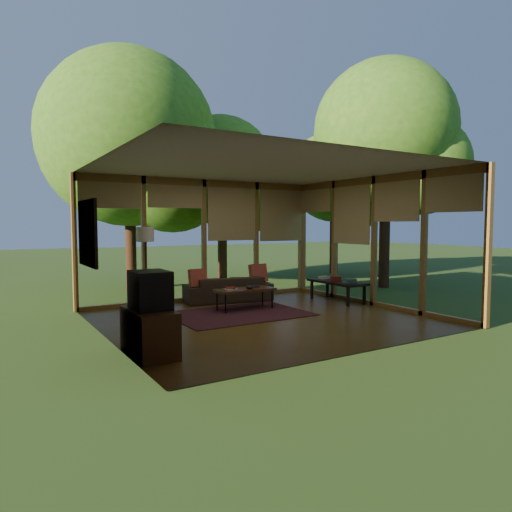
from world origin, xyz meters
TOP-DOWN VIEW (x-y plane):
  - floor at (0.00, 0.00)m, footprint 5.50×5.50m
  - ceiling at (0.00, 0.00)m, footprint 5.50×5.50m
  - wall_left at (-2.75, 0.00)m, footprint 0.04×5.00m
  - wall_front at (0.00, -2.50)m, footprint 5.50×0.04m
  - window_wall_back at (0.00, 2.50)m, footprint 5.50×0.12m
  - window_wall_right at (2.75, 0.00)m, footprint 0.12×5.00m
  - exterior_lawn at (8.00, 8.00)m, footprint 40.00×40.00m
  - tree_nw at (-0.92, 5.12)m, footprint 4.55×4.55m
  - tree_ne at (1.99, 5.55)m, footprint 3.30×3.30m
  - tree_se at (4.93, 1.82)m, footprint 3.73×3.73m
  - tree_far at (6.05, 5.23)m, footprint 3.04×3.04m
  - rug at (-0.16, 0.62)m, footprint 2.51×1.78m
  - sofa at (0.34, 2.00)m, footprint 2.00×1.06m
  - pillow_left at (-0.41, 1.95)m, footprint 0.37×0.20m
  - pillow_right at (1.09, 1.95)m, footprint 0.41×0.22m
  - ct_book_lower at (-0.19, 0.90)m, footprint 0.22×0.17m
  - ct_book_upper at (-0.19, 0.90)m, footprint 0.22×0.20m
  - ct_book_side at (0.41, 1.03)m, footprint 0.20×0.16m
  - ct_bowl at (0.21, 0.85)m, footprint 0.16×0.16m
  - media_cabinet at (-2.47, -1.12)m, footprint 0.50×1.00m
  - television at (-2.45, -1.12)m, footprint 0.45×0.55m
  - console_book_a at (2.40, 0.34)m, footprint 0.27×0.22m
  - console_book_b at (2.40, 0.79)m, footprint 0.24×0.20m
  - console_book_c at (2.40, 1.19)m, footprint 0.24×0.18m
  - floor_lamp at (-1.43, 2.26)m, footprint 0.36×0.36m
  - coffee_table at (0.16, 0.95)m, footprint 1.20×0.50m
  - side_console at (2.40, 0.74)m, footprint 0.60×1.40m
  - wall_painting at (-2.71, 1.40)m, footprint 0.06×1.35m

SIDE VIEW (x-z plane):
  - exterior_lawn at x=8.00m, z-range -0.01..-0.01m
  - floor at x=0.00m, z-range 0.00..0.00m
  - rug at x=-0.16m, z-range 0.00..0.01m
  - sofa at x=0.34m, z-range 0.00..0.55m
  - media_cabinet at x=-2.47m, z-range 0.00..0.60m
  - coffee_table at x=0.16m, z-range 0.18..0.60m
  - side_console at x=2.40m, z-range 0.18..0.64m
  - ct_book_side at x=0.41m, z-range 0.42..0.45m
  - ct_book_lower at x=-0.19m, z-range 0.42..0.46m
  - ct_bowl at x=0.21m, z-range 0.42..0.50m
  - ct_book_upper at x=-0.19m, z-range 0.45..0.49m
  - console_book_c at x=2.40m, z-range 0.46..0.52m
  - console_book_a at x=2.40m, z-range 0.46..0.54m
  - console_book_b at x=2.40m, z-range 0.45..0.55m
  - pillow_left at x=-0.41m, z-range 0.37..0.76m
  - pillow_right at x=1.09m, z-range 0.37..0.80m
  - television at x=-2.45m, z-range 0.60..1.10m
  - wall_left at x=-2.75m, z-range 0.00..2.70m
  - wall_front at x=0.00m, z-range 0.00..2.70m
  - window_wall_back at x=0.00m, z-range 0.00..2.70m
  - window_wall_right at x=2.75m, z-range 0.00..2.70m
  - floor_lamp at x=-1.43m, z-range 0.58..2.23m
  - wall_painting at x=-2.71m, z-range 0.98..2.12m
  - ceiling at x=0.00m, z-range 2.70..2.70m
  - tree_far at x=6.05m, z-range 0.88..5.70m
  - tree_ne at x=1.99m, z-range 0.82..5.78m
  - tree_nw at x=-0.92m, z-range 0.82..7.01m
  - tree_se at x=4.93m, z-range 1.13..7.15m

